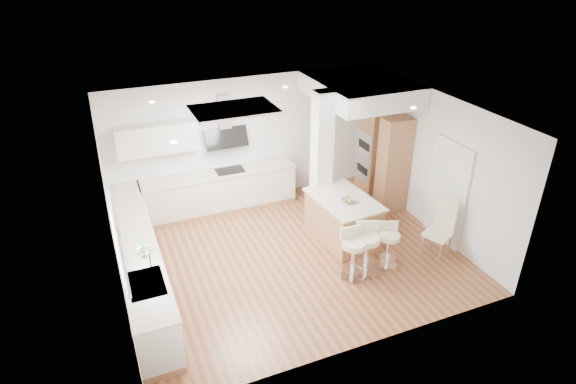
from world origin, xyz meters
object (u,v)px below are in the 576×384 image
bar_stool_a (353,252)px  bar_stool_b (367,247)px  peninsula (343,219)px  bar_stool_c (388,243)px  dining_chair (442,226)px

bar_stool_a → bar_stool_b: (0.28, 0.01, 0.02)m
peninsula → bar_stool_c: size_ratio=1.81×
bar_stool_b → bar_stool_a: bearing=-152.8°
peninsula → dining_chair: dining_chair is taller
dining_chair → peninsula: bearing=118.4°
peninsula → dining_chair: 1.84m
peninsula → bar_stool_c: bearing=-78.5°
bar_stool_c → bar_stool_b: bearing=-153.9°
peninsula → bar_stool_b: bearing=-102.6°
bar_stool_b → bar_stool_c: bearing=29.8°
bar_stool_a → bar_stool_c: bearing=7.1°
bar_stool_a → bar_stool_b: bearing=5.5°
peninsula → bar_stool_c: (0.33, -1.10, 0.03)m
bar_stool_a → bar_stool_b: size_ratio=0.96×
bar_stool_b → bar_stool_c: size_ratio=1.15×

